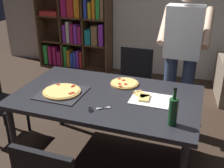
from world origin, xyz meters
TOP-DOWN VIEW (x-y plane):
  - ground_plane at (0.00, 0.00)m, footprint 12.00×12.00m
  - dining_table at (0.00, 0.00)m, footprint 1.73×1.04m
  - chair_far_side at (0.00, 1.01)m, footprint 0.42×0.42m
  - bookshelf at (-1.50, 2.37)m, footprint 1.40×0.35m
  - person_serving_pizza at (0.59, 0.79)m, footprint 0.55×0.54m
  - pepperoni_pizza_on_tray at (-0.42, -0.11)m, footprint 0.42×0.42m
  - pizza_slices_on_towel at (0.39, 0.04)m, footprint 0.36×0.28m
  - wine_bottle at (0.65, -0.32)m, footprint 0.07×0.07m
  - kitchen_scissors at (0.00, -0.30)m, footprint 0.19×0.15m
  - second_pizza_plain at (0.09, 0.29)m, footprint 0.29×0.29m

SIDE VIEW (x-z plane):
  - ground_plane at x=0.00m, z-range 0.00..0.00m
  - chair_far_side at x=0.00m, z-range 0.06..0.96m
  - dining_table at x=0.00m, z-range 0.31..1.06m
  - kitchen_scissors at x=0.00m, z-range 0.75..0.76m
  - pizza_slices_on_towel at x=0.39m, z-range 0.74..0.78m
  - second_pizza_plain at x=0.09m, z-range 0.75..0.78m
  - pepperoni_pizza_on_tray at x=-0.42m, z-range 0.75..0.78m
  - wine_bottle at x=0.65m, z-range 0.71..1.03m
  - bookshelf at x=-1.50m, z-range 0.02..1.97m
  - person_serving_pizza at x=0.59m, z-range 0.12..1.87m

